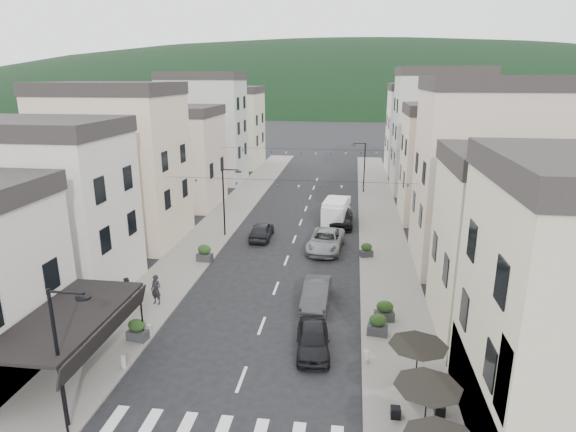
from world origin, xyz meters
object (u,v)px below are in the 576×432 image
Objects in this scene: parked_car_d at (341,218)px; pedestrian_a at (156,290)px; parked_car_c at (326,241)px; pedestrian_b at (127,290)px; delivery_van at (336,211)px; parked_car_e at (262,231)px; parked_car_a at (313,339)px; parked_car_b at (316,293)px.

pedestrian_a is at bearing -121.29° from parked_car_d.
pedestrian_b is (-11.36, -11.29, 0.15)m from parked_car_c.
pedestrian_a is at bearing -125.36° from parked_car_c.
parked_car_d is at bearing -35.62° from delivery_van.
parked_car_e is 13.79m from pedestrian_a.
pedestrian_a reaches higher than parked_car_c.
pedestrian_b is (-12.42, -18.08, 0.17)m from parked_car_d.
parked_car_c is (-0.25, 15.01, 0.09)m from parked_car_a.
pedestrian_a is (-9.57, -11.19, 0.27)m from parked_car_c.
pedestrian_b is at bearing -125.19° from parked_car_d.
parked_car_e is (-5.85, 17.02, 0.04)m from parked_car_a.
parked_car_b is 0.78× the size of parked_car_c.
parked_car_b is at bearing 37.09° from pedestrian_b.
parked_car_a is 0.78× the size of parked_car_d.
parked_car_e is (-5.60, 11.72, 0.01)m from parked_car_b.
delivery_van is 2.85× the size of pedestrian_a.
parked_car_e reaches higher than parked_car_a.
parked_car_b is 2.37× the size of pedestrian_a.
pedestrian_a reaches higher than pedestrian_b.
parked_car_c is at bearing 85.28° from parked_car_a.
parked_car_c reaches higher than parked_car_d.
parked_car_c is at bearing -99.57° from parked_car_d.
pedestrian_b is at bearing -161.88° from pedestrian_a.
delivery_van reaches higher than parked_car_e.
parked_car_a is 21.81m from parked_car_d.
pedestrian_b reaches higher than parked_car_c.
pedestrian_a is (-3.97, -13.20, 0.32)m from parked_car_e.
pedestrian_b is (-1.79, -0.10, -0.12)m from pedestrian_a.
parked_car_c is 1.08× the size of parked_car_d.
delivery_van reaches higher than parked_car_b.
parked_car_c is (0.00, 9.71, 0.05)m from parked_car_b.
parked_car_b is 11.47m from pedestrian_b.
parked_car_b is 0.83× the size of delivery_van.
pedestrian_b is at bearing 65.81° from parked_car_e.
pedestrian_b is (-11.90, -18.54, -0.27)m from delivery_van.
parked_car_c is at bearing 64.39° from pedestrian_a.
parked_car_d is 2.79× the size of pedestrian_a.
pedestrian_b reaches higher than parked_car_b.
parked_car_d is (1.06, 6.78, -0.03)m from parked_car_c.
parked_car_b is 16.98m from delivery_van.
parked_car_a is 17.99m from parked_car_e.
delivery_van is 22.04m from pedestrian_b.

